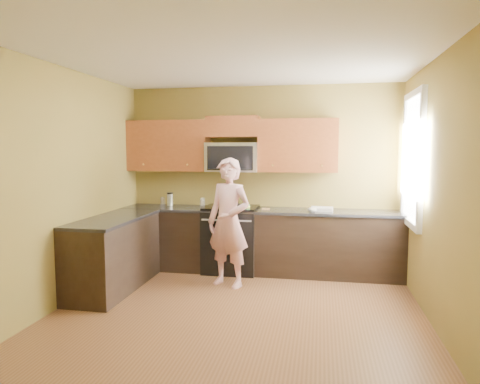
% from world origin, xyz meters
% --- Properties ---
extents(floor, '(4.00, 4.00, 0.00)m').
position_xyz_m(floor, '(0.00, 0.00, 0.00)').
color(floor, brown).
rests_on(floor, ground).
extents(ceiling, '(4.00, 4.00, 0.00)m').
position_xyz_m(ceiling, '(0.00, 0.00, 2.70)').
color(ceiling, white).
rests_on(ceiling, ground).
extents(wall_back, '(4.00, 0.00, 4.00)m').
position_xyz_m(wall_back, '(0.00, 2.00, 1.35)').
color(wall_back, olive).
rests_on(wall_back, ground).
extents(wall_front, '(4.00, 0.00, 4.00)m').
position_xyz_m(wall_front, '(0.00, -2.00, 1.35)').
color(wall_front, olive).
rests_on(wall_front, ground).
extents(wall_left, '(0.00, 4.00, 4.00)m').
position_xyz_m(wall_left, '(-2.00, 0.00, 1.35)').
color(wall_left, olive).
rests_on(wall_left, ground).
extents(wall_right, '(0.00, 4.00, 4.00)m').
position_xyz_m(wall_right, '(2.00, 0.00, 1.35)').
color(wall_right, olive).
rests_on(wall_right, ground).
extents(cabinet_back_run, '(4.00, 0.60, 0.88)m').
position_xyz_m(cabinet_back_run, '(0.00, 1.70, 0.44)').
color(cabinet_back_run, black).
rests_on(cabinet_back_run, floor).
extents(cabinet_left_run, '(0.60, 1.60, 0.88)m').
position_xyz_m(cabinet_left_run, '(-1.70, 0.60, 0.44)').
color(cabinet_left_run, black).
rests_on(cabinet_left_run, floor).
extents(countertop_back, '(4.00, 0.62, 0.04)m').
position_xyz_m(countertop_back, '(0.00, 1.69, 0.90)').
color(countertop_back, black).
rests_on(countertop_back, cabinet_back_run).
extents(countertop_left, '(0.62, 1.60, 0.04)m').
position_xyz_m(countertop_left, '(-1.69, 0.60, 0.90)').
color(countertop_left, black).
rests_on(countertop_left, cabinet_left_run).
extents(stove, '(0.76, 0.65, 0.95)m').
position_xyz_m(stove, '(-0.40, 1.68, 0.47)').
color(stove, black).
rests_on(stove, floor).
extents(microwave, '(0.76, 0.40, 0.42)m').
position_xyz_m(microwave, '(-0.40, 1.80, 1.45)').
color(microwave, silver).
rests_on(microwave, wall_back).
extents(upper_cab_left, '(1.22, 0.33, 0.75)m').
position_xyz_m(upper_cab_left, '(-1.39, 1.83, 1.45)').
color(upper_cab_left, brown).
rests_on(upper_cab_left, wall_back).
extents(upper_cab_right, '(1.12, 0.33, 0.75)m').
position_xyz_m(upper_cab_right, '(0.54, 1.83, 1.45)').
color(upper_cab_right, brown).
rests_on(upper_cab_right, wall_back).
extents(upper_cab_over_mw, '(0.76, 0.33, 0.30)m').
position_xyz_m(upper_cab_over_mw, '(-0.40, 1.83, 2.10)').
color(upper_cab_over_mw, brown).
rests_on(upper_cab_over_mw, wall_back).
extents(window, '(0.06, 1.06, 1.66)m').
position_xyz_m(window, '(1.98, 1.20, 1.65)').
color(window, white).
rests_on(window, wall_right).
extents(woman, '(0.71, 0.59, 1.67)m').
position_xyz_m(woman, '(-0.29, 1.00, 0.83)').
color(woman, '#DB6D7B').
rests_on(woman, floor).
extents(frying_pan, '(0.28, 0.47, 0.06)m').
position_xyz_m(frying_pan, '(-0.37, 1.52, 0.95)').
color(frying_pan, black).
rests_on(frying_pan, stove).
extents(butter_tub, '(0.13, 0.13, 0.08)m').
position_xyz_m(butter_tub, '(-0.18, 1.66, 0.92)').
color(butter_tub, yellow).
rests_on(butter_tub, countertop_back).
extents(toast_slice, '(0.11, 0.11, 0.01)m').
position_xyz_m(toast_slice, '(0.11, 1.68, 0.93)').
color(toast_slice, '#B27F47').
rests_on(toast_slice, countertop_back).
extents(napkin_a, '(0.15, 0.15, 0.06)m').
position_xyz_m(napkin_a, '(-0.26, 1.45, 0.95)').
color(napkin_a, silver).
rests_on(napkin_a, countertop_back).
extents(napkin_b, '(0.12, 0.13, 0.07)m').
position_xyz_m(napkin_b, '(0.76, 1.54, 0.95)').
color(napkin_b, silver).
rests_on(napkin_b, countertop_back).
extents(dish_towel, '(0.32, 0.26, 0.05)m').
position_xyz_m(dish_towel, '(0.89, 1.68, 0.95)').
color(dish_towel, silver).
rests_on(dish_towel, countertop_back).
extents(travel_mug, '(0.10, 0.10, 0.20)m').
position_xyz_m(travel_mug, '(-1.39, 1.84, 0.92)').
color(travel_mug, silver).
rests_on(travel_mug, countertop_back).
extents(glass_a, '(0.07, 0.07, 0.12)m').
position_xyz_m(glass_a, '(-1.53, 1.91, 0.98)').
color(glass_a, silver).
rests_on(glass_a, countertop_back).
extents(glass_c, '(0.08, 0.08, 0.12)m').
position_xyz_m(glass_c, '(-0.90, 1.92, 0.98)').
color(glass_c, silver).
rests_on(glass_c, countertop_back).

